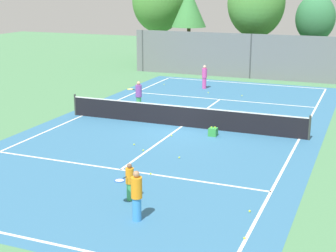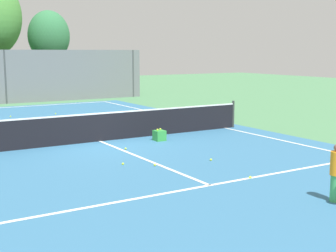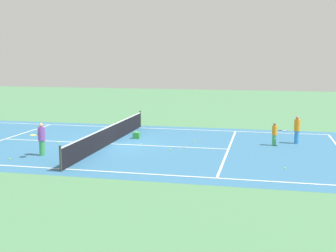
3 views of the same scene
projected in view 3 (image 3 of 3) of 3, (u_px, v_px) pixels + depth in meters
The scene contains 18 objects.
ground_plane at pixel (110, 144), 23.66m from camera, with size 80.00×80.00×0.00m, color #4C8456.
court_surface at pixel (110, 144), 23.66m from camera, with size 13.00×25.00×0.01m.
tennis_net at pixel (110, 135), 23.57m from camera, with size 11.90×0.10×1.10m.
player_0 at pixel (41, 139), 20.79m from camera, with size 0.92×0.47×1.57m.
player_1 at pixel (297, 130), 23.66m from camera, with size 0.32×0.32×1.51m.
player_3 at pixel (275, 134), 23.14m from camera, with size 0.39×0.84×1.22m.
ball_crate at pixel (137, 135), 25.20m from camera, with size 0.36×0.37×0.43m.
tennis_ball_0 at pixel (58, 142), 23.91m from camera, with size 0.07×0.07×0.07m, color #CCE533.
tennis_ball_1 at pixel (184, 147), 22.63m from camera, with size 0.07×0.07×0.07m, color #CCE533.
tennis_ball_2 at pixel (194, 141), 24.18m from camera, with size 0.07×0.07×0.07m, color #CCE533.
tennis_ball_3 at pixel (264, 133), 26.92m from camera, with size 0.07×0.07×0.07m, color #CCE533.
tennis_ball_4 at pixel (141, 144), 23.42m from camera, with size 0.07×0.07×0.07m, color #CCE533.
tennis_ball_6 at pixel (285, 168), 18.39m from camera, with size 0.07×0.07×0.07m, color #CCE533.
tennis_ball_7 at pixel (10, 159), 20.01m from camera, with size 0.07×0.07×0.07m, color #CCE533.
tennis_ball_8 at pixel (292, 133), 26.80m from camera, with size 0.07×0.07×0.07m, color #CCE533.
tennis_ball_9 at pixel (170, 149), 22.09m from camera, with size 0.07×0.07×0.07m, color #CCE533.
tennis_ball_10 at pixel (231, 144), 23.44m from camera, with size 0.07×0.07×0.07m, color #CCE533.
tennis_ball_11 at pixel (122, 135), 26.02m from camera, with size 0.07×0.07×0.07m, color #CCE533.
Camera 3 is at (-21.97, -8.10, 4.71)m, focal length 46.51 mm.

